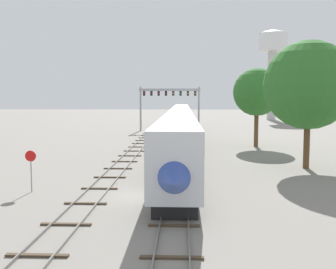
{
  "coord_description": "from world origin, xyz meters",
  "views": [
    {
      "loc": [
        2.44,
        -25.35,
        6.45
      ],
      "look_at": [
        1.0,
        12.0,
        3.0
      ],
      "focal_mm": 42.2,
      "sensor_mm": 36.0,
      "label": 1
    }
  ],
  "objects": [
    {
      "name": "passenger_train",
      "position": [
        2.0,
        37.03,
        2.6
      ],
      "size": [
        3.04,
        86.8,
        4.8
      ],
      "color": "silver",
      "rests_on": "ground"
    },
    {
      "name": "track_main",
      "position": [
        2.0,
        60.0,
        0.07
      ],
      "size": [
        2.6,
        200.0,
        0.16
      ],
      "color": "slate",
      "rests_on": "ground"
    },
    {
      "name": "stop_sign",
      "position": [
        -8.0,
        1.01,
        1.87
      ],
      "size": [
        0.76,
        0.08,
        2.88
      ],
      "color": "gray",
      "rests_on": "ground"
    },
    {
      "name": "signal_gantry",
      "position": [
        -0.25,
        52.49,
        6.44
      ],
      "size": [
        12.1,
        0.49,
        8.68
      ],
      "color": "#999BA0",
      "rests_on": "ground"
    },
    {
      "name": "water_tower",
      "position": [
        28.59,
        93.02,
        20.17
      ],
      "size": [
        8.4,
        8.4,
        26.5
      ],
      "color": "beige",
      "rests_on": "ground"
    },
    {
      "name": "trackside_tree_left",
      "position": [
        12.19,
        27.54,
        7.23
      ],
      "size": [
        6.32,
        6.32,
        10.41
      ],
      "color": "brown",
      "rests_on": "ground"
    },
    {
      "name": "ground_plane",
      "position": [
        0.0,
        0.0,
        0.0
      ],
      "size": [
        400.0,
        400.0,
        0.0
      ],
      "primitive_type": "plane",
      "color": "gray"
    },
    {
      "name": "trackside_tree_mid",
      "position": [
        13.78,
        11.07,
        7.63
      ],
      "size": [
        8.07,
        8.07,
        11.67
      ],
      "color": "brown",
      "rests_on": "ground"
    },
    {
      "name": "track_near",
      "position": [
        -3.5,
        40.0,
        0.07
      ],
      "size": [
        2.6,
        160.0,
        0.16
      ],
      "color": "slate",
      "rests_on": "ground"
    }
  ]
}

